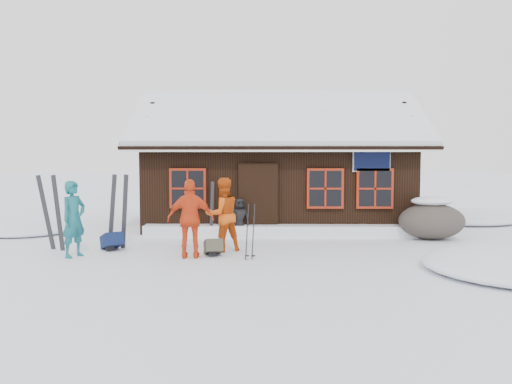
# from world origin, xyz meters

# --- Properties ---
(ground) EXTENTS (120.00, 120.00, 0.00)m
(ground) POSITION_xyz_m (0.00, 0.00, 0.00)
(ground) COLOR white
(ground) RESTS_ON ground
(mountain_hut) EXTENTS (8.90, 6.09, 4.42)m
(mountain_hut) POSITION_xyz_m (1.50, 4.98, 1.58)
(mountain_hut) COLOR black
(mountain_hut) RESTS_ON ground
(snow_drift) EXTENTS (7.60, 0.60, 0.35)m
(snow_drift) POSITION_xyz_m (1.50, 2.25, 0.17)
(snow_drift) COLOR white
(snow_drift) RESTS_ON ground
(snow_mounds) EXTENTS (20.60, 13.20, 0.48)m
(snow_mounds) POSITION_xyz_m (1.65, 1.86, 0.00)
(snow_mounds) COLOR white
(snow_mounds) RESTS_ON ground
(skier_teal) EXTENTS (0.65, 0.74, 1.71)m
(skier_teal) POSITION_xyz_m (-3.19, -0.67, 0.86)
(skier_teal) COLOR #155E66
(skier_teal) RESTS_ON ground
(skier_orange_left) EXTENTS (1.06, 0.99, 1.75)m
(skier_orange_left) POSITION_xyz_m (0.08, 0.07, 0.88)
(skier_orange_left) COLOR #CF4D0E
(skier_orange_left) RESTS_ON ground
(skier_orange_right) EXTENTS (1.06, 0.51, 1.75)m
(skier_orange_right) POSITION_xyz_m (-0.56, -0.75, 0.87)
(skier_orange_right) COLOR #E14017
(skier_orange_right) RESTS_ON ground
(skier_crouched) EXTENTS (0.63, 0.54, 1.09)m
(skier_crouched) POSITION_xyz_m (0.39, 2.20, 0.54)
(skier_crouched) COLOR black
(skier_crouched) RESTS_ON ground
(boulder) EXTENTS (1.78, 1.34, 1.04)m
(boulder) POSITION_xyz_m (5.64, 1.90, 0.53)
(boulder) COLOR #4C433D
(boulder) RESTS_ON ground
(ski_pair_left) EXTENTS (0.55, 0.11, 1.87)m
(ski_pair_left) POSITION_xyz_m (-2.50, 0.41, 0.88)
(ski_pair_left) COLOR black
(ski_pair_left) RESTS_ON ground
(ski_pair_mid) EXTENTS (0.68, 0.21, 1.87)m
(ski_pair_mid) POSITION_xyz_m (-4.04, 0.18, 0.89)
(ski_pair_mid) COLOR black
(ski_pair_mid) RESTS_ON ground
(ski_pair_right) EXTENTS (0.38, 0.23, 1.61)m
(ski_pair_right) POSITION_xyz_m (-0.28, 2.20, 0.75)
(ski_pair_right) COLOR black
(ski_pair_right) RESTS_ON ground
(ski_poles) EXTENTS (0.23, 0.11, 1.26)m
(ski_poles) POSITION_xyz_m (0.76, -0.89, 0.59)
(ski_poles) COLOR black
(ski_poles) RESTS_ON ground
(backpack_blue) EXTENTS (0.67, 0.71, 0.31)m
(backpack_blue) POSITION_xyz_m (-2.60, 0.18, 0.15)
(backpack_blue) COLOR #0F1A41
(backpack_blue) RESTS_ON ground
(backpack_olive) EXTENTS (0.49, 0.59, 0.28)m
(backpack_olive) POSITION_xyz_m (-0.09, -0.47, 0.14)
(backpack_olive) COLOR #413D2E
(backpack_olive) RESTS_ON ground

